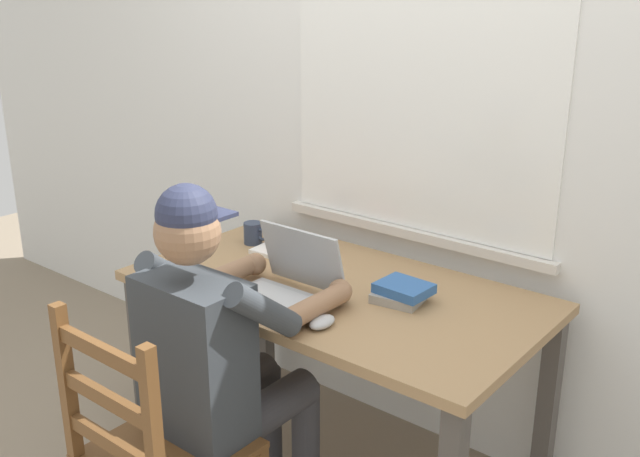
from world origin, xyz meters
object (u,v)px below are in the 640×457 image
Objects in this scene: computer_mouse at (322,322)px; laptop at (286,284)px; coffee_mug_dark at (254,233)px; wooden_chair at (154,456)px; coffee_mug_white at (293,263)px; book_stack_main at (401,292)px; seated_person at (221,350)px; book_stack_side at (295,249)px; desk at (334,312)px.

laptop is at bearing 158.56° from computer_mouse.
wooden_chair is at bearing -63.60° from coffee_mug_dark.
coffee_mug_white is (-0.11, 0.74, 0.35)m from wooden_chair.
book_stack_main is at bearing 5.55° from coffee_mug_white.
coffee_mug_white is at bearing 102.99° from seated_person.
wooden_chair reaches higher than book_stack_main.
book_stack_side is at bearing 127.01° from laptop.
coffee_mug_dark is at bearing 164.96° from desk.
wooden_chair reaches higher than desk.
wooden_chair is at bearing -75.63° from book_stack_side.
book_stack_main is 0.94× the size of book_stack_side.
laptop is 0.38m from book_stack_main.
wooden_chair is (-0.00, -0.28, -0.23)m from seated_person.
coffee_mug_dark reaches higher than book_stack_side.
book_stack_main is at bearing 9.07° from desk.
book_stack_side is (-0.31, 0.15, 0.12)m from desk.
laptop is 1.67× the size of book_stack_side.
coffee_mug_dark is 0.60× the size of book_stack_main.
desk is 1.16× the size of seated_person.
laptop is at bearing -35.10° from coffee_mug_dark.
seated_person is 0.31m from laptop.
wooden_chair reaches higher than book_stack_side.
laptop reaches higher than computer_mouse.
coffee_mug_dark is (-0.44, 0.61, 0.12)m from seated_person.
seated_person reaches higher than book_stack_main.
desk is 4.33× the size of laptop.
computer_mouse is (0.24, 0.47, 0.32)m from wooden_chair.
book_stack_main is (0.33, 0.79, 0.34)m from wooden_chair.
seated_person is at bearing -141.40° from computer_mouse.
laptop is (0.02, 0.56, 0.36)m from wooden_chair.
desk is 0.36m from book_stack_side.
seated_person is (-0.08, -0.47, 0.02)m from desk.
coffee_mug_dark is (-0.68, 0.41, 0.03)m from computer_mouse.
seated_person is at bearing -99.89° from desk.
book_stack_main is (0.08, 0.31, 0.02)m from computer_mouse.
seated_person is 0.61m from book_stack_main.
seated_person reaches higher than wooden_chair.
seated_person is 6.61× the size of book_stack_main.
desk is 7.67× the size of book_stack_main.
coffee_mug_dark is (-0.33, 0.14, 0.00)m from coffee_mug_white.
coffee_mug_white is 0.44m from book_stack_main.
wooden_chair is 9.28× the size of computer_mouse.
book_stack_side is (-0.23, 0.61, 0.10)m from seated_person.
coffee_mug_white reaches higher than book_stack_main.
coffee_mug_white reaches higher than computer_mouse.
wooden_chair is at bearing -81.81° from coffee_mug_white.
laptop reaches higher than desk.
coffee_mug_dark is at bearing 116.40° from wooden_chair.
coffee_mug_white is at bearing 98.19° from wooden_chair.
wooden_chair is 4.70× the size of book_stack_side.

